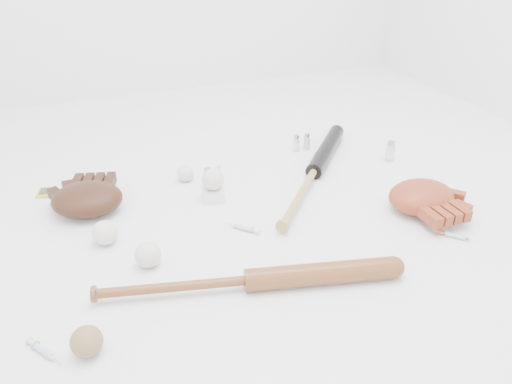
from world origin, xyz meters
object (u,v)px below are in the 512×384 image
object	(u,v)px
bat_wood	(248,280)
pedestal	(214,194)
glove_dark	(87,199)
bat_dark	(314,171)

from	to	relation	value
bat_wood	pedestal	distance (m)	0.52
bat_wood	pedestal	xyz separation A→B (m)	(0.06, 0.51, -0.01)
pedestal	bat_wood	bearing A→B (deg)	-96.61
glove_dark	pedestal	size ratio (longest dim) A/B	3.80
glove_dark	pedestal	world-z (taller)	glove_dark
bat_dark	pedestal	xyz separation A→B (m)	(-0.41, -0.01, -0.01)
bat_dark	bat_wood	xyz separation A→B (m)	(-0.47, -0.52, -0.00)
bat_wood	glove_dark	bearing A→B (deg)	135.87
pedestal	glove_dark	bearing A→B (deg)	169.94
bat_dark	bat_wood	world-z (taller)	same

